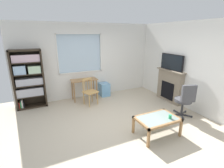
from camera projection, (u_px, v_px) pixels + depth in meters
The scene contains 12 objects.
ground at pixel (115, 124), 4.43m from camera, with size 6.05×5.76×0.02m, color beige.
wall_back_with_window at pixel (88, 62), 6.12m from camera, with size 5.05×0.15×2.69m.
wall_right at pixel (190, 66), 5.09m from camera, with size 0.12×4.96×2.69m, color silver.
bookshelf at pixel (29, 78), 5.18m from camera, with size 0.90×0.38×1.86m.
desk_under_window at pixel (84, 83), 5.90m from camera, with size 0.92×0.42×0.75m.
wooden_chair at pixel (90, 91), 5.52m from camera, with size 0.52×0.51×0.90m.
plastic_drawer_unit at pixel (104, 89), 6.38m from camera, with size 0.35×0.40×0.50m, color #72ADDB.
fireplace at pixel (170, 86), 5.77m from camera, with size 0.26×1.14×1.13m.
tv at pixel (172, 62), 5.52m from camera, with size 0.06×0.95×0.54m.
office_chair at pixel (185, 99), 4.63m from camera, with size 0.58×0.62×1.00m.
coffee_table at pixel (157, 120), 3.84m from camera, with size 0.97×0.64×0.44m.
sippy_cup at pixel (170, 117), 3.78m from camera, with size 0.07×0.07×0.09m, color #33B770.
Camera 1 is at (-1.75, -3.51, 2.31)m, focal length 26.42 mm.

